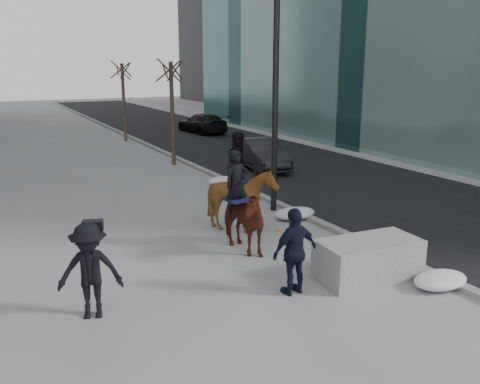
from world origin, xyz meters
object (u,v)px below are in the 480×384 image
car_near (260,154)px  mounted_left (239,215)px  mounted_right (242,192)px  planter (368,259)px

car_near → mounted_left: mounted_left is taller
car_near → mounted_right: size_ratio=1.46×
car_near → mounted_left: (-5.41, -8.47, 0.27)m
planter → mounted_left: bearing=121.6°
mounted_right → planter: bearing=-77.7°
planter → car_near: 11.79m
car_near → mounted_right: mounted_right is taller
planter → mounted_left: mounted_left is taller
mounted_left → mounted_right: (0.78, 1.35, 0.16)m
mounted_left → mounted_right: mounted_right is taller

